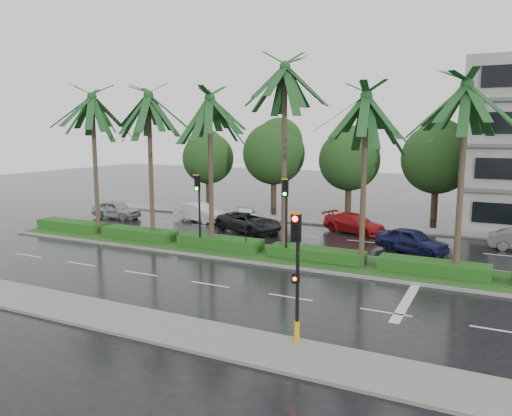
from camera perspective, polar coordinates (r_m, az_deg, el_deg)
The scene contains 17 objects.
ground at distance 27.47m, azimuth 0.22°, elevation -5.91°, with size 120.00×120.00×0.00m, color black.
near_sidewalk at distance 19.27m, azimuth -13.62°, elevation -12.51°, with size 40.00×2.40×0.12m, color slate.
far_sidewalk at distance 38.34m, azimuth 8.17°, elevation -1.67°, with size 40.00×2.00×0.12m, color slate.
median at distance 28.32m, azimuth 1.12°, elevation -5.30°, with size 36.00×4.00×0.15m.
hedge at distance 28.23m, azimuth 1.12°, elevation -4.56°, with size 35.20×1.40×0.60m.
lane_markings at distance 25.93m, azimuth 5.87°, elevation -6.84°, with size 34.00×13.06×0.01m.
palm_row at distance 28.07m, azimuth -1.17°, elevation 11.96°, with size 26.30×4.20×10.99m.
signal_near at distance 16.17m, azimuth 4.66°, elevation -7.31°, with size 0.34×0.45×4.36m.
signal_median_left at distance 29.08m, azimuth -6.60°, elevation 0.88°, with size 0.34×0.42×4.36m.
signal_median_right at distance 26.51m, azimuth 3.42°, elevation 0.16°, with size 0.34×0.42×4.36m.
street_sign at distance 27.87m, azimuth -1.18°, elevation -1.22°, with size 0.95×0.09×2.60m.
bg_trees at distance 43.36m, azimuth 9.50°, elevation 5.92°, with size 32.68×5.65×8.16m.
car_silver at distance 41.68m, azimuth -15.68°, elevation -0.17°, with size 4.13×1.66×1.41m, color #94969B.
car_white at distance 38.94m, azimuth -6.49°, elevation -0.48°, with size 4.39×1.53×1.45m, color silver.
car_darkgrey at distance 34.70m, azimuth -0.81°, elevation -1.59°, with size 5.11×2.36×1.42m, color black.
car_red at distance 35.08m, azimuth 11.18°, elevation -1.72°, with size 4.57×1.86×1.33m, color maroon.
car_blue at distance 30.23m, azimuth 17.38°, elevation -3.56°, with size 4.19×1.69×1.43m, color #171B46.
Camera 1 is at (11.72, -23.84, 7.00)m, focal length 35.00 mm.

